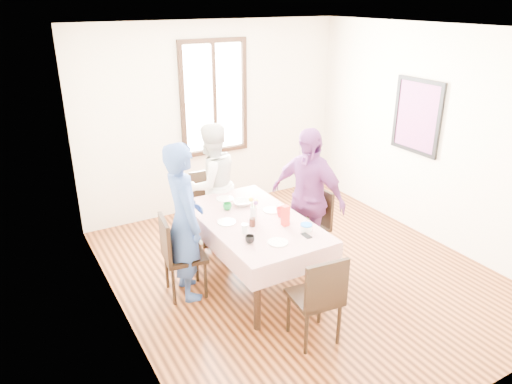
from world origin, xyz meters
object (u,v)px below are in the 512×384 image
(chair_left, at_px, (185,256))
(person_left, at_px, (184,222))
(chair_far, at_px, (211,208))
(chair_right, at_px, (307,228))
(dining_table, at_px, (254,251))
(person_right, at_px, (307,198))
(person_far, at_px, (211,184))
(chair_near, at_px, (314,296))

(chair_left, relative_size, person_left, 0.54)
(chair_far, distance_m, person_left, 1.28)
(chair_left, height_order, chair_right, same)
(dining_table, distance_m, person_right, 0.87)
(chair_left, bearing_deg, person_far, 149.59)
(dining_table, height_order, person_far, person_far)
(person_far, bearing_deg, dining_table, 80.86)
(chair_right, bearing_deg, person_far, 30.09)
(dining_table, xyz_separation_m, person_right, (0.73, 0.05, 0.46))
(chair_right, bearing_deg, dining_table, 88.54)
(chair_near, bearing_deg, person_far, 95.90)
(chair_right, height_order, chair_near, same)
(chair_left, bearing_deg, person_left, 97.85)
(person_far, bearing_deg, chair_left, 42.60)
(dining_table, bearing_deg, chair_near, -90.00)
(chair_right, xyz_separation_m, person_right, (-0.02, 0.00, 0.38))
(chair_left, relative_size, person_right, 0.55)
(dining_table, relative_size, person_far, 1.04)
(chair_far, distance_m, person_far, 0.34)
(chair_right, xyz_separation_m, person_far, (-0.75, 1.05, 0.33))
(chair_left, relative_size, chair_near, 1.00)
(dining_table, bearing_deg, chair_far, 90.00)
(dining_table, distance_m, person_far, 1.18)
(chair_right, xyz_separation_m, person_left, (-1.48, 0.10, 0.39))
(chair_right, bearing_deg, chair_near, 142.11)
(dining_table, height_order, chair_near, chair_near)
(person_left, bearing_deg, person_right, -88.61)
(chair_far, xyz_separation_m, person_far, (0.00, -0.02, 0.33))
(dining_table, relative_size, chair_far, 1.80)
(chair_near, height_order, person_right, person_right)
(chair_right, distance_m, person_left, 1.54)
(chair_far, height_order, chair_near, same)
(person_left, height_order, person_right, person_left)
(person_far, bearing_deg, chair_right, 116.32)
(chair_far, bearing_deg, person_left, 57.07)
(dining_table, distance_m, chair_far, 1.13)
(dining_table, height_order, chair_far, chair_far)
(dining_table, bearing_deg, person_far, 90.00)
(chair_far, height_order, person_right, person_right)
(dining_table, distance_m, chair_near, 1.13)
(chair_near, bearing_deg, chair_far, 95.90)
(dining_table, xyz_separation_m, chair_near, (0.00, -1.13, 0.08))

